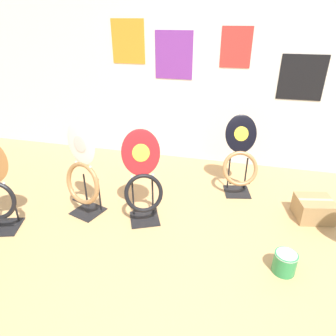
% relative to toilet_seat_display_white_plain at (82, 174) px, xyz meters
% --- Properties ---
extents(ground_plane, '(14.00, 14.00, 0.00)m').
position_rel_toilet_seat_display_white_plain_xyz_m(ground_plane, '(1.15, -0.81, -0.44)').
color(ground_plane, tan).
extents(wall_back, '(8.00, 0.07, 2.60)m').
position_rel_toilet_seat_display_white_plain_xyz_m(wall_back, '(1.15, 1.59, 0.86)').
color(wall_back, silver).
rests_on(wall_back, ground_plane).
extents(toilet_seat_display_white_plain, '(0.45, 0.35, 0.97)m').
position_rel_toilet_seat_display_white_plain_xyz_m(toilet_seat_display_white_plain, '(0.00, 0.00, 0.00)').
color(toilet_seat_display_white_plain, black).
rests_on(toilet_seat_display_white_plain, ground_plane).
extents(toilet_seat_display_crimson_swirl, '(0.45, 0.42, 0.90)m').
position_rel_toilet_seat_display_white_plain_xyz_m(toilet_seat_display_crimson_swirl, '(0.60, 0.05, -0.02)').
color(toilet_seat_display_crimson_swirl, black).
rests_on(toilet_seat_display_crimson_swirl, ground_plane).
extents(toilet_seat_display_jazz_black, '(0.43, 0.42, 0.87)m').
position_rel_toilet_seat_display_white_plain_xyz_m(toilet_seat_display_jazz_black, '(1.47, 0.81, -0.03)').
color(toilet_seat_display_jazz_black, black).
rests_on(toilet_seat_display_jazz_black, ground_plane).
extents(paint_can, '(0.18, 0.18, 0.18)m').
position_rel_toilet_seat_display_white_plain_xyz_m(paint_can, '(1.89, -0.35, -0.35)').
color(paint_can, '#2D8E4C').
rests_on(paint_can, ground_plane).
extents(storage_box, '(0.39, 0.37, 0.22)m').
position_rel_toilet_seat_display_white_plain_xyz_m(storage_box, '(2.23, 0.46, -0.34)').
color(storage_box, '#A37F51').
rests_on(storage_box, ground_plane).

